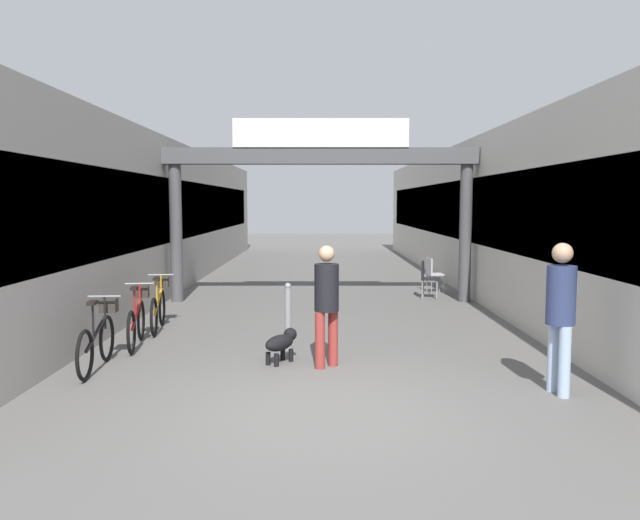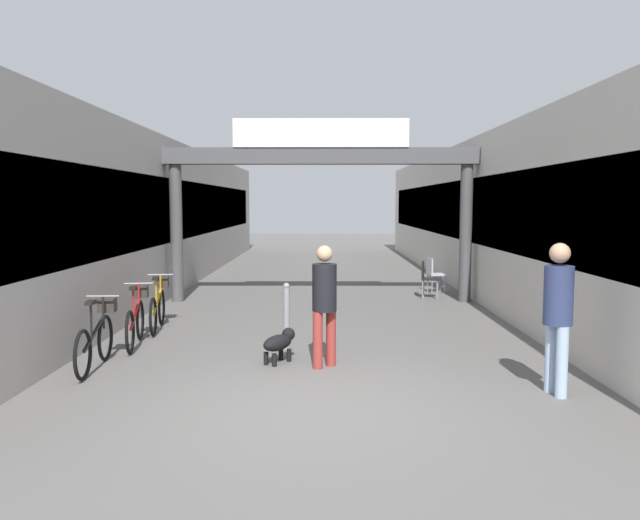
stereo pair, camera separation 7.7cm
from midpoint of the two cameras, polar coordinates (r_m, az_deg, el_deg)
The scene contains 13 objects.
ground_plane at distance 7.16m, azimuth -0.27°, elevation -13.38°, with size 80.00×80.00×0.00m, color #605E5B.
storefront_left at distance 18.51m, azimuth -16.17°, elevation 3.89°, with size 3.00×26.00×3.84m.
storefront_right at distance 18.50m, azimuth 15.86°, elevation 3.89°, with size 3.00×26.00×3.84m.
arcade_sign_gateway at distance 14.39m, azimuth -0.18°, elevation 7.95°, with size 7.40×0.47×4.18m.
pedestrian_with_dog at distance 8.64m, azimuth 0.26°, elevation -3.49°, with size 0.48×0.48×1.70m.
pedestrian_companion at distance 7.92m, azimuth 20.79°, elevation -4.07°, with size 0.39×0.40×1.82m.
dog_on_leash at distance 9.04m, azimuth -3.86°, elevation -7.54°, with size 0.54×0.65×0.47m.
bicycle_black_nearest at distance 9.22m, azimuth -19.90°, elevation -6.65°, with size 0.46×1.69×0.98m.
bicycle_red_second at distance 10.51m, azimuth -16.66°, elevation -5.13°, with size 0.46×1.68×0.98m.
bicycle_orange_third at distance 11.71m, azimuth -14.79°, elevation -4.03°, with size 0.46×1.68×0.98m.
bollard_post_metal at distance 9.77m, azimuth -3.26°, elevation -5.11°, with size 0.10×0.10×1.05m.
cafe_chair_black_nearer at distance 15.22m, azimuth 9.49°, elevation -1.44°, with size 0.48×0.48×0.89m.
cafe_chair_aluminium_farther at distance 16.16m, azimuth 10.05°, elevation -1.06°, with size 0.46×0.46×0.89m.
Camera 1 is at (-0.02, -6.79, 2.28)m, focal length 35.00 mm.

